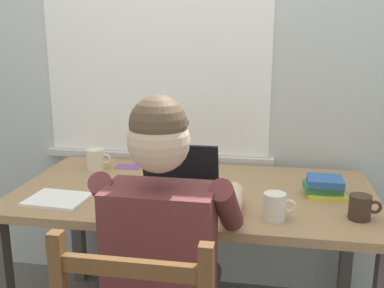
{
  "coord_description": "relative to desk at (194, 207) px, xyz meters",
  "views": [
    {
      "loc": [
        0.32,
        -1.87,
        1.41
      ],
      "look_at": [
        -0.0,
        -0.05,
        0.94
      ],
      "focal_mm": 42.54,
      "sensor_mm": 36.0,
      "label": 1
    }
  ],
  "objects": [
    {
      "name": "desk",
      "position": [
        0.0,
        0.0,
        0.0
      ],
      "size": [
        1.56,
        0.82,
        0.72
      ],
      "color": "#9E7A51",
      "rests_on": "ground"
    },
    {
      "name": "paper_pile_near_laptop",
      "position": [
        -0.07,
        -0.26,
        0.09
      ],
      "size": [
        0.24,
        0.16,
        0.01
      ],
      "primitive_type": "cube",
      "rotation": [
        0.0,
        0.0,
        -0.04
      ],
      "color": "white",
      "rests_on": "desk"
    },
    {
      "name": "book_stack_main",
      "position": [
        0.55,
        0.02,
        0.12
      ],
      "size": [
        0.18,
        0.16,
        0.08
      ],
      "color": "gold",
      "rests_on": "desk"
    },
    {
      "name": "paper_pile_back_corner",
      "position": [
        -0.53,
        -0.23,
        0.09
      ],
      "size": [
        0.25,
        0.21,
        0.01
      ],
      "primitive_type": "cube",
      "rotation": [
        0.0,
        0.0,
        -0.07
      ],
      "color": "white",
      "rests_on": "desk"
    },
    {
      "name": "back_wall",
      "position": [
        -0.01,
        0.49,
        0.66
      ],
      "size": [
        6.0,
        0.08,
        2.6
      ],
      "color": "beige",
      "rests_on": "ground"
    },
    {
      "name": "computer_mouse",
      "position": [
        0.17,
        -0.25,
        0.1
      ],
      "size": [
        0.06,
        0.1,
        0.03
      ],
      "primitive_type": "ellipsoid",
      "color": "black",
      "rests_on": "desk"
    },
    {
      "name": "laptop",
      "position": [
        -0.05,
        -0.15,
        0.14
      ],
      "size": [
        0.33,
        0.3,
        0.23
      ],
      "color": "black",
      "rests_on": "desk"
    },
    {
      "name": "landscape_photo_print",
      "position": [
        -0.39,
        0.28,
        0.08
      ],
      "size": [
        0.14,
        0.1,
        0.0
      ],
      "primitive_type": "cube",
      "rotation": [
        0.0,
        0.0,
        0.08
      ],
      "color": "#7A4293",
      "rests_on": "desk"
    },
    {
      "name": "coffee_mug_dark",
      "position": [
        0.66,
        -0.21,
        0.13
      ],
      "size": [
        0.12,
        0.08,
        0.09
      ],
      "color": "#38281E",
      "rests_on": "desk"
    },
    {
      "name": "coffee_mug_spare",
      "position": [
        0.35,
        -0.27,
        0.13
      ],
      "size": [
        0.12,
        0.08,
        0.1
      ],
      "color": "silver",
      "rests_on": "desk"
    },
    {
      "name": "seated_person",
      "position": [
        -0.01,
        -0.49,
        0.03
      ],
      "size": [
        0.5,
        0.6,
        1.23
      ],
      "color": "brown",
      "rests_on": "ground"
    },
    {
      "name": "coffee_mug_white",
      "position": [
        -0.54,
        0.21,
        0.14
      ],
      "size": [
        0.13,
        0.09,
        0.1
      ],
      "color": "beige",
      "rests_on": "desk"
    }
  ]
}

